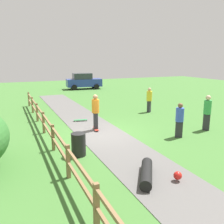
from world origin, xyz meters
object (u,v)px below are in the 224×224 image
object	(u,v)px
skater_riding	(96,110)
bystander_yellow	(149,99)
trash_bin	(79,144)
skateboard_loose	(80,120)
skater_fallen	(149,173)
parked_car_blue	(84,81)
bystander_green	(207,111)
bystander_blue	(180,119)

from	to	relation	value
skater_riding	bystander_yellow	world-z (taller)	skater_riding
trash_bin	skateboard_loose	distance (m)	5.26
skater_fallen	bystander_yellow	world-z (taller)	bystander_yellow
parked_car_blue	trash_bin	bearing A→B (deg)	-107.76
skater_fallen	skateboard_loose	size ratio (longest dim) A/B	1.93
trash_bin	bystander_green	world-z (taller)	bystander_green
bystander_green	trash_bin	bearing A→B (deg)	-175.07
skateboard_loose	bystander_blue	bearing A→B (deg)	-53.83
bystander_blue	parked_car_blue	world-z (taller)	parked_car_blue
bystander_blue	bystander_yellow	bearing A→B (deg)	72.62
skateboard_loose	bystander_blue	xyz separation A→B (m)	(3.48, -4.76, 0.83)
bystander_yellow	bystander_blue	xyz separation A→B (m)	(-1.66, -5.30, -0.03)
skater_riding	parked_car_blue	distance (m)	17.63
parked_car_blue	skateboard_loose	bearing A→B (deg)	-107.95
skater_riding	skater_fallen	xyz separation A→B (m)	(-0.30, -5.66, -0.87)
bystander_yellow	bystander_blue	bearing A→B (deg)	-107.38
skater_fallen	bystander_green	world-z (taller)	bystander_green
skater_fallen	bystander_blue	distance (m)	4.71
skateboard_loose	bystander_yellow	distance (m)	5.24
skateboard_loose	skater_riding	bearing A→B (deg)	-84.10
skateboard_loose	bystander_green	world-z (taller)	bystander_green
skateboard_loose	bystander_blue	size ratio (longest dim) A/B	0.49
skater_riding	skater_fallen	size ratio (longest dim) A/B	1.18
bystander_green	bystander_blue	size ratio (longest dim) A/B	1.12
bystander_yellow	parked_car_blue	distance (m)	14.39
bystander_yellow	skater_riding	bearing A→B (deg)	-151.87
trash_bin	bystander_yellow	distance (m)	8.70
bystander_blue	bystander_green	bearing A→B (deg)	9.90
bystander_yellow	bystander_blue	world-z (taller)	bystander_yellow
skateboard_loose	bystander_blue	distance (m)	5.95
skater_riding	bystander_green	xyz separation A→B (m)	(5.33, -2.31, -0.04)
bystander_yellow	bystander_green	world-z (taller)	bystander_green
skater_fallen	bystander_yellow	distance (m)	9.83
trash_bin	bystander_blue	size ratio (longest dim) A/B	0.54
skateboard_loose	bystander_green	size ratio (longest dim) A/B	0.44
skater_riding	bystander_blue	xyz separation A→B (m)	(3.26, -2.67, -0.16)
skater_fallen	parked_car_blue	bearing A→B (deg)	77.76
trash_bin	parked_car_blue	world-z (taller)	parked_car_blue
trash_bin	bystander_yellow	bearing A→B (deg)	39.69
bystander_green	parked_car_blue	size ratio (longest dim) A/B	0.43
trash_bin	skater_fallen	world-z (taller)	trash_bin
skater_fallen	parked_car_blue	world-z (taller)	parked_car_blue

